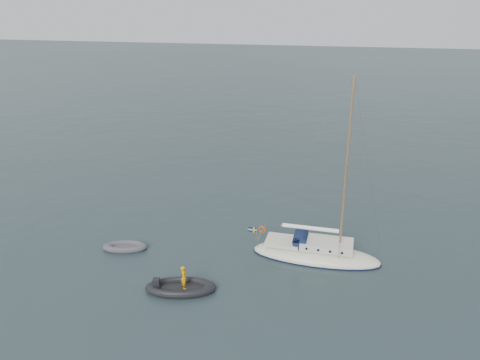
# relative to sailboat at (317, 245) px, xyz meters

# --- Properties ---
(ground) EXTENTS (300.00, 300.00, 0.00)m
(ground) POSITION_rel_sailboat_xyz_m (-3.38, -0.77, -0.90)
(ground) COLOR black
(ground) RESTS_ON ground
(sailboat) EXTENTS (8.33, 2.50, 11.85)m
(sailboat) POSITION_rel_sailboat_xyz_m (0.00, 0.00, 0.00)
(sailboat) COLOR white
(sailboat) RESTS_ON ground
(dinghy) EXTENTS (2.87, 1.30, 0.41)m
(dinghy) POSITION_rel_sailboat_xyz_m (-12.08, -1.76, -0.72)
(dinghy) COLOR #4F5055
(dinghy) RESTS_ON ground
(rib) EXTENTS (3.94, 1.79, 1.57)m
(rib) POSITION_rel_sailboat_xyz_m (-6.99, -5.30, -0.65)
(rib) COLOR black
(rib) RESTS_ON ground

